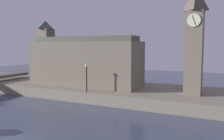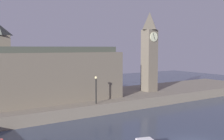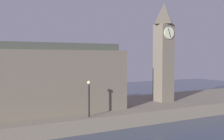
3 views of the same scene
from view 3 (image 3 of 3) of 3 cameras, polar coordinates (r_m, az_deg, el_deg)
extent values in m
cube|color=slate|center=(34.32, -5.35, -8.79)|extent=(70.00, 12.00, 1.50)
cube|color=#6B6051|center=(38.82, 10.46, 1.41)|extent=(2.07, 2.07, 10.48)
cylinder|color=beige|center=(38.10, 11.56, 7.41)|extent=(1.57, 0.12, 1.57)
cube|color=black|center=(38.05, 11.63, 7.42)|extent=(0.51, 0.04, 1.20)
pyramid|color=#4A4339|center=(39.25, 10.54, 11.26)|extent=(2.28, 2.28, 2.96)
cube|color=#6B6051|center=(31.52, -13.59, -2.25)|extent=(17.78, 5.69, 6.80)
cube|color=#42473D|center=(31.43, -13.67, 4.66)|extent=(16.89, 3.41, 0.80)
cylinder|color=black|center=(28.42, -4.72, -6.26)|extent=(0.16, 0.16, 3.32)
sphere|color=#F2E099|center=(28.19, -4.73, -2.57)|extent=(0.36, 0.36, 0.36)
camera|label=1|loc=(28.59, 64.21, 1.52)|focal=38.35mm
camera|label=2|loc=(9.07, -159.49, 6.40)|focal=44.33mm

